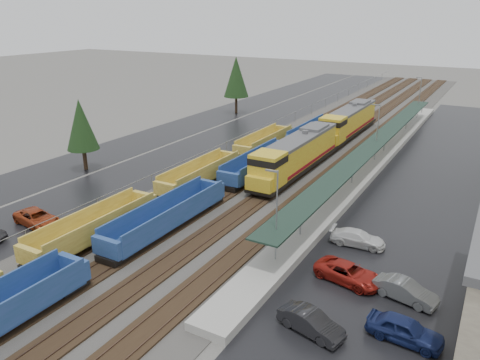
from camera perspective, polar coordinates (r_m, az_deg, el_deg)
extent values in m
cube|color=#302D2B|center=(75.60, 10.94, 4.96)|extent=(20.00, 160.00, 0.08)
cube|color=black|center=(77.61, 6.75, 5.66)|extent=(2.60, 160.00, 0.15)
cube|color=#473326|center=(77.86, 6.26, 5.81)|extent=(0.08, 160.00, 0.07)
cube|color=#473326|center=(77.32, 7.25, 5.67)|extent=(0.08, 160.00, 0.07)
cube|color=black|center=(76.21, 9.52, 5.26)|extent=(2.60, 160.00, 0.15)
cube|color=#473326|center=(76.42, 9.02, 5.41)|extent=(0.08, 160.00, 0.07)
cube|color=#473326|center=(75.95, 10.04, 5.26)|extent=(0.08, 160.00, 0.07)
cube|color=black|center=(74.98, 12.39, 4.83)|extent=(2.60, 160.00, 0.15)
cube|color=#473326|center=(75.16, 11.87, 4.99)|extent=(0.08, 160.00, 0.07)
cube|color=#473326|center=(74.76, 12.92, 4.83)|extent=(0.08, 160.00, 0.07)
cube|color=black|center=(73.96, 15.34, 4.38)|extent=(2.60, 160.00, 0.15)
cube|color=#473326|center=(74.10, 14.81, 4.54)|extent=(0.08, 160.00, 0.07)
cube|color=#473326|center=(73.77, 15.89, 4.38)|extent=(0.08, 160.00, 0.07)
cube|color=black|center=(81.45, 0.89, 6.36)|extent=(10.00, 160.00, 0.02)
cube|color=black|center=(86.58, -4.96, 7.10)|extent=(9.00, 160.00, 0.02)
cube|color=black|center=(62.54, 24.43, 0.36)|extent=(16.00, 100.00, 0.02)
cube|color=#9E9B93|center=(63.76, 16.04, 2.07)|extent=(3.00, 80.00, 0.70)
cylinder|color=gray|center=(40.77, 7.41, -5.05)|extent=(0.16, 0.16, 2.40)
cylinder|color=gray|center=(54.05, 13.55, 0.87)|extent=(0.16, 0.16, 2.40)
cylinder|color=gray|center=(68.05, 17.21, 4.41)|extent=(0.16, 0.16, 2.40)
cylinder|color=gray|center=(82.40, 19.63, 6.72)|extent=(0.16, 0.16, 2.40)
cylinder|color=gray|center=(96.95, 21.34, 8.33)|extent=(0.16, 0.16, 2.40)
cube|color=#182C23|center=(62.99, 16.28, 4.54)|extent=(2.60, 65.00, 0.15)
cylinder|color=gray|center=(35.71, 4.46, -4.95)|extent=(0.12, 0.12, 8.00)
cube|color=gray|center=(34.47, 3.88, 1.12)|extent=(1.00, 0.15, 0.12)
cylinder|color=gray|center=(62.80, 16.35, 5.24)|extent=(0.12, 0.12, 8.00)
cube|color=gray|center=(62.10, 16.25, 8.79)|extent=(1.00, 0.15, 0.12)
cylinder|color=gray|center=(91.72, 20.99, 9.13)|extent=(0.12, 0.12, 8.00)
cube|color=gray|center=(91.24, 20.98, 11.58)|extent=(1.00, 0.15, 0.12)
cylinder|color=gray|center=(42.93, -24.53, -6.79)|extent=(0.08, 0.08, 2.00)
cylinder|color=gray|center=(47.44, -16.87, -3.29)|extent=(0.08, 0.08, 2.00)
cylinder|color=gray|center=(52.79, -10.69, -0.41)|extent=(0.08, 0.08, 2.00)
cylinder|color=gray|center=(58.74, -5.70, 1.93)|extent=(0.08, 0.08, 2.00)
cylinder|color=gray|center=(65.13, -1.65, 3.81)|extent=(0.08, 0.08, 2.00)
cylinder|color=gray|center=(71.84, 1.67, 5.34)|extent=(0.08, 0.08, 2.00)
cylinder|color=gray|center=(78.80, 4.42, 6.58)|extent=(0.08, 0.08, 2.00)
cylinder|color=gray|center=(85.93, 6.74, 7.61)|extent=(0.08, 0.08, 2.00)
cylinder|color=gray|center=(93.21, 8.70, 8.47)|extent=(0.08, 0.08, 2.00)
cylinder|color=gray|center=(100.60, 10.39, 9.20)|extent=(0.08, 0.08, 2.00)
cylinder|color=gray|center=(108.07, 11.85, 9.82)|extent=(0.08, 0.08, 2.00)
cylinder|color=gray|center=(115.62, 13.12, 10.36)|extent=(0.08, 0.08, 2.00)
cylinder|color=gray|center=(123.22, 14.24, 10.83)|extent=(0.08, 0.08, 2.00)
cylinder|color=gray|center=(130.87, 15.24, 11.23)|extent=(0.08, 0.08, 2.00)
cylinder|color=gray|center=(138.56, 16.12, 11.59)|extent=(0.08, 0.08, 2.00)
cylinder|color=gray|center=(146.28, 16.92, 11.91)|extent=(0.08, 0.08, 2.00)
cube|color=gray|center=(78.58, 4.44, 7.29)|extent=(0.05, 160.00, 0.05)
ellipsoid|color=#51634D|center=(216.92, 15.85, 14.05)|extent=(154.00, 110.00, 19.80)
cylinder|color=#332316|center=(62.44, -18.37, 2.42)|extent=(0.50, 0.50, 2.70)
cone|color=black|center=(61.33, -18.82, 6.43)|extent=(3.96, 3.96, 6.30)
cylinder|color=#332316|center=(93.48, -0.47, 9.14)|extent=(0.50, 0.50, 3.30)
cone|color=black|center=(92.62, -0.48, 12.48)|extent=(4.84, 4.84, 7.70)
cube|color=black|center=(58.46, 7.00, 1.67)|extent=(3.20, 21.31, 0.43)
cube|color=gold|center=(58.87, 7.48, 3.63)|extent=(2.98, 17.05, 3.20)
cube|color=gold|center=(50.62, 3.41, 1.32)|extent=(3.20, 3.41, 3.62)
cube|color=black|center=(50.29, 3.44, 2.47)|extent=(3.25, 3.46, 0.75)
cube|color=gold|center=(49.35, 2.40, -0.46)|extent=(2.98, 1.07, 1.49)
cube|color=#59595B|center=(58.43, 7.55, 5.23)|extent=(3.04, 17.05, 0.37)
cube|color=maroon|center=(59.79, 6.09, 2.66)|extent=(0.04, 17.05, 0.37)
cube|color=maroon|center=(58.72, 8.79, 2.21)|extent=(0.04, 17.05, 0.37)
cube|color=black|center=(58.59, 6.98, 1.28)|extent=(2.34, 6.39, 0.64)
cube|color=black|center=(52.12, 3.78, -0.87)|extent=(2.56, 4.26, 0.53)
cube|color=black|center=(65.21, 9.56, 3.16)|extent=(2.56, 4.26, 0.53)
cylinder|color=#59595B|center=(59.31, 7.96, 5.75)|extent=(0.75, 0.75, 0.53)
cube|color=#59595B|center=(62.23, 9.08, 6.30)|extent=(2.56, 4.26, 0.53)
cube|color=black|center=(77.59, 13.11, 5.83)|extent=(3.20, 21.31, 0.43)
cube|color=gold|center=(78.19, 13.45, 7.27)|extent=(2.98, 17.05, 3.20)
cube|color=gold|center=(69.39, 11.20, 6.07)|extent=(3.20, 3.41, 3.62)
cube|color=black|center=(69.15, 11.25, 6.93)|extent=(3.25, 3.46, 0.75)
cube|color=gold|center=(67.88, 10.61, 4.88)|extent=(2.98, 1.07, 1.49)
cube|color=#59595B|center=(77.85, 13.55, 8.50)|extent=(3.04, 17.05, 0.37)
cube|color=maroon|center=(78.88, 12.32, 6.51)|extent=(0.04, 17.05, 0.37)
cube|color=maroon|center=(78.07, 14.44, 6.21)|extent=(0.04, 17.05, 0.37)
cube|color=black|center=(77.69, 13.09, 5.52)|extent=(2.34, 6.39, 0.64)
cube|color=black|center=(70.75, 11.30, 4.37)|extent=(2.56, 4.26, 0.53)
cube|color=black|center=(84.66, 14.60, 6.63)|extent=(2.56, 4.26, 0.53)
cylinder|color=#59595B|center=(78.80, 13.79, 8.85)|extent=(0.75, 0.75, 0.53)
cube|color=#59595B|center=(81.84, 14.44, 9.14)|extent=(2.56, 4.26, 0.53)
cube|color=#A7842E|center=(42.77, -17.22, -6.11)|extent=(2.71, 12.63, 0.26)
cube|color=#A7842E|center=(43.29, -18.55, -4.57)|extent=(0.16, 12.63, 1.88)
cube|color=#A7842E|center=(41.50, -16.10, -5.37)|extent=(0.16, 12.63, 1.88)
cube|color=#A7842E|center=(38.87, -24.30, -8.55)|extent=(2.71, 0.52, 1.46)
cube|color=#A7842E|center=(46.70, -11.58, -2.39)|extent=(2.71, 0.52, 1.46)
cube|color=black|center=(39.71, -23.24, -9.49)|extent=(2.09, 2.30, 0.52)
cube|color=black|center=(46.60, -12.07, -3.87)|extent=(2.09, 2.30, 0.52)
cube|color=#A7842E|center=(54.13, -4.81, 0.25)|extent=(2.71, 12.63, 0.26)
cube|color=#A7842E|center=(54.54, -5.97, 1.41)|extent=(0.16, 12.63, 1.88)
cube|color=#A7842E|center=(53.13, -3.67, 0.97)|extent=(0.16, 12.63, 1.88)
cube|color=#A7842E|center=(48.99, -9.12, -1.16)|extent=(2.71, 0.52, 1.46)
cube|color=#A7842E|center=(59.11, -1.27, 2.76)|extent=(2.71, 0.52, 1.46)
cube|color=black|center=(49.89, -8.54, -2.02)|extent=(2.09, 2.30, 0.52)
cube|color=black|center=(58.83, -1.63, 1.60)|extent=(2.09, 2.30, 0.52)
cube|color=#A7842E|center=(67.54, 2.99, 4.27)|extent=(2.71, 12.63, 0.26)
cube|color=#A7842E|center=(67.87, 2.02, 5.18)|extent=(0.16, 12.63, 1.88)
cube|color=#A7842E|center=(66.74, 4.01, 4.89)|extent=(0.16, 12.63, 1.88)
cube|color=#A7842E|center=(61.79, 0.27, 3.52)|extent=(2.71, 0.52, 1.46)
cube|color=#A7842E|center=(73.06, 5.33, 5.99)|extent=(2.71, 0.52, 1.46)
cube|color=black|center=(62.70, 0.60, 2.77)|extent=(2.09, 2.30, 0.52)
cube|color=black|center=(72.67, 5.06, 5.08)|extent=(2.09, 2.30, 0.52)
cube|color=navy|center=(36.34, -19.60, -9.88)|extent=(2.75, 0.53, 1.48)
cube|color=black|center=(36.46, -20.28, -11.79)|extent=(2.12, 2.33, 0.53)
cube|color=navy|center=(43.50, -8.83, -4.95)|extent=(2.75, 14.65, 0.26)
cube|color=navy|center=(43.90, -10.26, -3.44)|extent=(0.16, 14.65, 1.91)
cube|color=navy|center=(42.36, -7.49, -4.16)|extent=(0.16, 14.65, 1.91)
cube|color=navy|center=(38.23, -15.92, -7.92)|extent=(2.75, 0.53, 1.48)
cube|color=navy|center=(48.83, -3.44, -0.98)|extent=(2.75, 0.53, 1.48)
cube|color=black|center=(39.16, -15.00, -8.88)|extent=(2.12, 2.33, 0.53)
cube|color=black|center=(48.64, -3.89, -2.42)|extent=(2.12, 2.33, 0.53)
cube|color=navy|center=(57.91, 2.40, 1.63)|extent=(2.75, 14.65, 0.26)
cube|color=navy|center=(58.21, 1.25, 2.72)|extent=(0.16, 14.65, 1.91)
cube|color=navy|center=(57.06, 3.59, 2.33)|extent=(0.16, 14.65, 1.91)
cube|color=navy|center=(51.44, -1.45, 0.14)|extent=(2.75, 0.53, 1.48)
cube|color=navy|center=(64.21, 5.51, 4.07)|extent=(2.75, 0.53, 1.48)
cube|color=black|center=(52.40, -1.03, -0.71)|extent=(2.12, 2.33, 0.53)
cube|color=black|center=(63.85, 5.20, 3.00)|extent=(2.12, 2.33, 0.53)
cube|color=navy|center=(74.09, 8.97, 5.45)|extent=(2.75, 14.65, 0.26)
cube|color=navy|center=(74.32, 8.05, 6.30)|extent=(0.16, 14.65, 1.91)
cube|color=navy|center=(73.42, 9.98, 6.03)|extent=(0.16, 14.65, 1.91)
cube|color=navy|center=(67.12, 6.67, 4.72)|extent=(2.75, 0.53, 1.48)
cube|color=navy|center=(80.84, 10.94, 7.07)|extent=(2.75, 0.53, 1.48)
cube|color=black|center=(68.05, 6.89, 4.00)|extent=(2.12, 2.33, 0.53)
cube|color=black|center=(80.38, 10.72, 6.24)|extent=(2.12, 2.33, 0.53)
imported|color=#983313|center=(47.85, -23.49, -4.30)|extent=(3.09, 5.47, 1.44)
imported|color=black|center=(30.69, 8.63, -16.81)|extent=(2.54, 4.60, 1.44)
imported|color=maroon|center=(36.16, 13.07, -11.01)|extent=(3.35, 5.45, 1.41)
imported|color=silver|center=(41.54, 14.15, -6.90)|extent=(2.27, 4.79, 1.35)
imported|color=navy|center=(31.35, 19.46, -16.85)|extent=(2.18, 4.70, 1.56)
imported|color=#575A5C|center=(35.17, 19.48, -12.63)|extent=(2.42, 4.59, 1.44)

